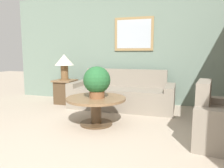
# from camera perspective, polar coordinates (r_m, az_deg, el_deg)

# --- Properties ---
(wall_back) EXTENTS (6.49, 0.09, 2.60)m
(wall_back) POSITION_cam_1_polar(r_m,az_deg,el_deg) (5.27, 6.29, 9.30)
(wall_back) COLOR slate
(wall_back) RESTS_ON ground_plane
(couch_main) EXTENTS (2.23, 0.90, 0.83)m
(couch_main) POSITION_cam_1_polar(r_m,az_deg,el_deg) (4.79, 2.60, -2.93)
(couch_main) COLOR gray
(couch_main) RESTS_ON ground_plane
(coffee_table) EXTENTS (0.99, 0.99, 0.46)m
(coffee_table) POSITION_cam_1_polar(r_m,az_deg,el_deg) (3.66, -4.19, -5.47)
(coffee_table) COLOR #4C3823
(coffee_table) RESTS_ON ground_plane
(side_table) EXTENTS (0.47, 0.47, 0.56)m
(side_table) POSITION_cam_1_polar(r_m,az_deg,el_deg) (5.31, -12.14, -1.89)
(side_table) COLOR #4C3823
(side_table) RESTS_ON ground_plane
(table_lamp) EXTENTS (0.45, 0.45, 0.60)m
(table_lamp) POSITION_cam_1_polar(r_m,az_deg,el_deg) (5.24, -12.37, 5.58)
(table_lamp) COLOR brown
(table_lamp) RESTS_ON side_table
(potted_plant_on_table) EXTENTS (0.44, 0.44, 0.52)m
(potted_plant_on_table) POSITION_cam_1_polar(r_m,az_deg,el_deg) (3.55, -3.97, 0.75)
(potted_plant_on_table) COLOR brown
(potted_plant_on_table) RESTS_ON coffee_table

